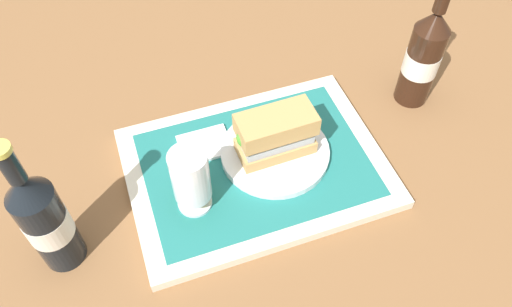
{
  "coord_description": "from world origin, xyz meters",
  "views": [
    {
      "loc": [
        0.17,
        0.49,
        0.72
      ],
      "look_at": [
        0.0,
        0.0,
        0.05
      ],
      "focal_mm": 35.22,
      "sensor_mm": 36.0,
      "label": 1
    }
  ],
  "objects": [
    {
      "name": "sandwich",
      "position": [
        -0.03,
        -0.01,
        0.08
      ],
      "size": [
        0.13,
        0.07,
        0.08
      ],
      "rotation": [
        0.0,
        0.0,
        0.03
      ],
      "color": "tan",
      "rests_on": "plate"
    },
    {
      "name": "beer_bottle",
      "position": [
        0.33,
        0.05,
        0.1
      ],
      "size": [
        0.07,
        0.07,
        0.27
      ],
      "color": "black",
      "rests_on": "ground_plane"
    },
    {
      "name": "placemat",
      "position": [
        0.0,
        0.0,
        0.02
      ],
      "size": [
        0.38,
        0.27,
        0.0
      ],
      "primitive_type": "cube",
      "color": "#1E6B66",
      "rests_on": "tray"
    },
    {
      "name": "second_bottle",
      "position": [
        -0.35,
        -0.07,
        0.1
      ],
      "size": [
        0.07,
        0.07,
        0.27
      ],
      "color": "black",
      "rests_on": "ground_plane"
    },
    {
      "name": "plate",
      "position": [
        -0.04,
        -0.01,
        0.03
      ],
      "size": [
        0.19,
        0.19,
        0.01
      ],
      "primitive_type": "cylinder",
      "color": "white",
      "rests_on": "placemat"
    },
    {
      "name": "napkin_folded",
      "position": [
        0.07,
        -0.07,
        0.02
      ],
      "size": [
        0.09,
        0.07,
        0.01
      ],
      "primitive_type": "cube",
      "color": "white",
      "rests_on": "placemat"
    },
    {
      "name": "tray",
      "position": [
        0.0,
        0.0,
        0.01
      ],
      "size": [
        0.44,
        0.32,
        0.02
      ],
      "primitive_type": "cube",
      "color": "beige",
      "rests_on": "ground_plane"
    },
    {
      "name": "ground_plane",
      "position": [
        0.0,
        0.0,
        0.0
      ],
      "size": [
        3.0,
        3.0,
        0.0
      ],
      "primitive_type": "plane",
      "color": "brown"
    },
    {
      "name": "beer_glass",
      "position": [
        0.12,
        0.04,
        0.09
      ],
      "size": [
        0.06,
        0.06,
        0.12
      ],
      "color": "silver",
      "rests_on": "placemat"
    }
  ]
}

